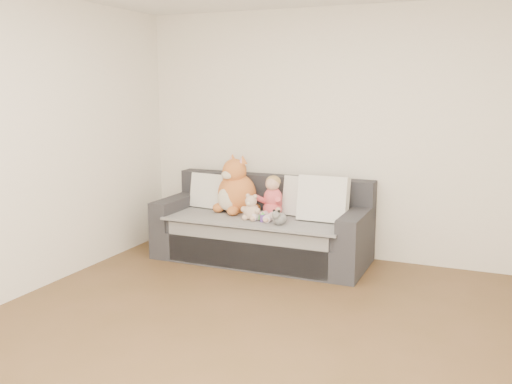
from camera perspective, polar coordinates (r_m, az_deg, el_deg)
room_shell at (r=4.06m, az=1.48°, el=3.46°), size 5.00×5.00×5.00m
sofa at (r=6.01m, az=0.71°, el=-3.83°), size 2.20×0.94×0.85m
cushion_left at (r=6.31m, az=-4.73°, el=0.12°), size 0.43×0.24×0.39m
cushion_right_back at (r=5.90m, az=4.92°, el=-0.47°), size 0.47×0.26×0.43m
cushion_right_front at (r=5.70m, az=6.74°, el=-0.67°), size 0.50×0.22×0.47m
toddler at (r=5.85m, az=1.55°, el=-0.77°), size 0.31×0.44×0.43m
plush_cat at (r=6.07m, az=-2.03°, el=0.17°), size 0.49×0.45×0.65m
teddy_bear at (r=5.73m, az=-0.50°, el=-1.75°), size 0.22×0.16×0.27m
plush_cow at (r=5.53m, az=2.32°, el=-2.63°), size 0.13×0.20×0.16m
sippy_cup at (r=5.65m, az=0.68°, el=-2.50°), size 0.09×0.06×0.10m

